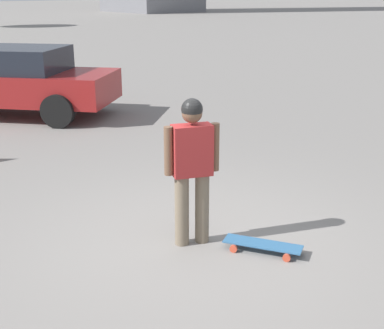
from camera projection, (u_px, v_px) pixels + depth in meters
ground_plane at (192, 242)px, 5.77m from camera, size 220.00×220.00×0.00m
person at (192, 163)px, 5.48m from camera, size 0.34×0.55×1.57m
skateboard at (263, 245)px, 5.54m from camera, size 0.82×0.60×0.09m
car_parked_near at (16, 81)px, 11.27m from camera, size 4.25×4.04×1.45m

